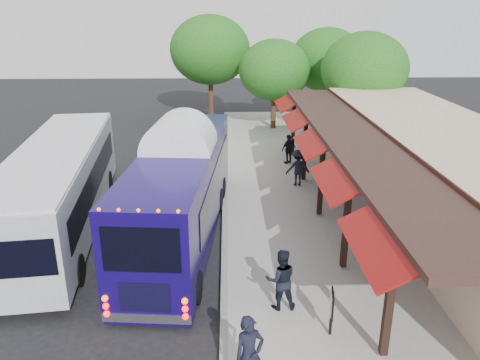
% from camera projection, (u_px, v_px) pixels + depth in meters
% --- Properties ---
extents(ground, '(90.00, 90.00, 0.00)m').
position_uv_depth(ground, '(223.00, 273.00, 14.68)').
color(ground, black).
rests_on(ground, ground).
extents(sidewalk, '(10.00, 40.00, 0.15)m').
position_uv_depth(sidewalk, '(349.00, 217.00, 18.54)').
color(sidewalk, '#9E9B93').
rests_on(sidewalk, ground).
extents(curb, '(0.20, 40.00, 0.16)m').
position_uv_depth(curb, '(225.00, 218.00, 18.41)').
color(curb, gray).
rests_on(curb, ground).
extents(station_shelter, '(8.15, 20.00, 3.60)m').
position_uv_depth(station_shelter, '(440.00, 174.00, 18.02)').
color(station_shelter, tan).
rests_on(station_shelter, ground).
extents(coach_bus, '(3.29, 11.30, 3.57)m').
position_uv_depth(coach_bus, '(182.00, 186.00, 16.58)').
color(coach_bus, '#140754').
rests_on(coach_bus, ground).
extents(city_bus, '(3.95, 12.09, 3.19)m').
position_uv_depth(city_bus, '(60.00, 184.00, 17.16)').
color(city_bus, '#9799A0').
rests_on(city_bus, ground).
extents(ped_a, '(0.77, 0.65, 1.80)m').
position_uv_depth(ped_a, '(249.00, 355.00, 9.71)').
color(ped_a, black).
rests_on(ped_a, sidewalk).
extents(ped_b, '(0.88, 0.70, 1.73)m').
position_uv_depth(ped_b, '(281.00, 279.00, 12.48)').
color(ped_b, black).
rests_on(ped_b, sidewalk).
extents(ped_c, '(0.97, 0.82, 1.56)m').
position_uv_depth(ped_c, '(289.00, 149.00, 24.50)').
color(ped_c, black).
rests_on(ped_c, sidewalk).
extents(ped_d, '(1.17, 0.77, 1.70)m').
position_uv_depth(ped_d, '(298.00, 168.00, 21.38)').
color(ped_d, black).
rests_on(ped_d, sidewalk).
extents(sign_board, '(0.14, 0.55, 1.22)m').
position_uv_depth(sign_board, '(332.00, 306.00, 11.43)').
color(sign_board, black).
rests_on(sign_board, sidewalk).
extents(tree_left, '(4.74, 4.74, 6.07)m').
position_uv_depth(tree_left, '(274.00, 70.00, 30.90)').
color(tree_left, '#382314').
rests_on(tree_left, ground).
extents(tree_mid, '(5.24, 5.24, 6.71)m').
position_uv_depth(tree_mid, '(327.00, 60.00, 33.05)').
color(tree_mid, '#382314').
rests_on(tree_mid, ground).
extents(tree_right, '(5.21, 5.21, 6.66)m').
position_uv_depth(tree_right, '(365.00, 69.00, 28.05)').
color(tree_right, '#382314').
rests_on(tree_right, ground).
extents(tree_far, '(5.90, 5.90, 7.55)m').
position_uv_depth(tree_far, '(210.00, 50.00, 34.27)').
color(tree_far, '#382314').
rests_on(tree_far, ground).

